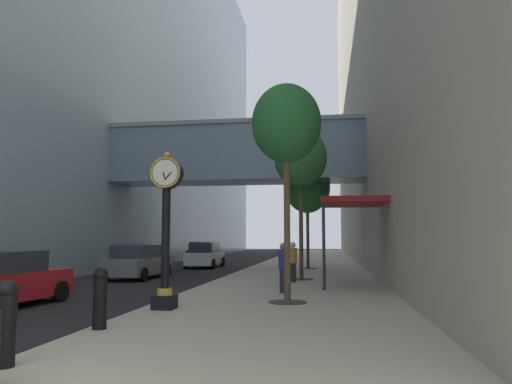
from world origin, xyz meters
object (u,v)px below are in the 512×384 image
(pedestrian_by_clock, at_px, (293,261))
(car_red_far, at_px, (0,280))
(street_clock, at_px, (166,222))
(street_tree_mid_near, at_px, (300,158))
(street_tree_near, at_px, (286,125))
(car_white_trailing, at_px, (205,255))
(bollard_nearest, at_px, (6,321))
(bollard_second, at_px, (100,297))
(car_grey_near, at_px, (138,262))
(car_black_mid, at_px, (204,253))
(street_tree_mid_far, at_px, (307,187))
(pedestrian_walking, at_px, (283,266))

(pedestrian_by_clock, distance_m, car_red_far, 10.80)
(street_clock, bearing_deg, street_tree_mid_near, 72.03)
(street_tree_near, xyz_separation_m, car_white_trailing, (-6.91, 17.38, -4.45))
(bollard_nearest, distance_m, street_tree_near, 9.25)
(street_clock, bearing_deg, car_red_far, 175.82)
(bollard_second, bearing_deg, car_grey_near, 109.26)
(bollard_nearest, relative_size, street_tree_mid_near, 0.18)
(street_tree_mid_near, bearing_deg, bollard_second, -105.73)
(street_tree_mid_near, bearing_deg, pedestrian_by_clock, -101.03)
(street_tree_near, relative_size, car_black_mid, 1.37)
(street_tree_mid_far, bearing_deg, car_black_mid, 137.23)
(street_tree_mid_far, xyz_separation_m, car_red_far, (-7.96, -16.62, -4.26))
(bollard_nearest, xyz_separation_m, pedestrian_walking, (3.09, 9.71, 0.24))
(street_clock, relative_size, car_grey_near, 0.90)
(street_clock, height_order, street_tree_mid_far, street_tree_mid_far)
(street_tree_near, bearing_deg, car_grey_near, 133.10)
(bollard_second, height_order, car_grey_near, car_grey_near)
(street_tree_near, bearing_deg, street_tree_mid_near, 90.00)
(street_tree_near, distance_m, car_grey_near, 12.47)
(car_grey_near, height_order, car_white_trailing, car_white_trailing)
(car_grey_near, distance_m, car_white_trailing, 8.94)
(street_tree_mid_near, bearing_deg, car_red_far, -131.53)
(bollard_nearest, bearing_deg, car_white_trailing, 98.04)
(car_grey_near, distance_m, car_red_far, 9.86)
(bollard_second, bearing_deg, pedestrian_walking, 65.76)
(pedestrian_by_clock, distance_m, car_grey_near, 8.01)
(bollard_second, distance_m, pedestrian_walking, 7.53)
(street_clock, distance_m, pedestrian_walking, 5.08)
(pedestrian_by_clock, xyz_separation_m, car_grey_near, (-7.68, 2.27, -0.22))
(street_tree_mid_near, bearing_deg, bollard_nearest, -102.84)
(car_black_mid, distance_m, car_white_trailing, 5.97)
(bollard_nearest, xyz_separation_m, bollard_second, (0.00, 2.85, 0.00))
(street_tree_mid_far, relative_size, car_red_far, 1.44)
(bollard_nearest, xyz_separation_m, car_red_far, (-4.55, 5.99, -0.01))
(car_white_trailing, bearing_deg, street_clock, -78.52)
(bollard_second, bearing_deg, street_tree_near, 52.77)
(bollard_nearest, height_order, street_tree_mid_near, street_tree_mid_near)
(bollard_second, relative_size, street_tree_mid_near, 0.18)
(street_tree_near, xyz_separation_m, pedestrian_walking, (-0.33, 2.37, -4.23))
(car_red_far, bearing_deg, bollard_second, -34.63)
(street_tree_mid_far, height_order, car_white_trailing, street_tree_mid_far)
(street_tree_near, relative_size, street_tree_mid_far, 0.97)
(bollard_second, xyz_separation_m, car_grey_near, (-4.54, 13.00, 0.01))
(bollard_nearest, height_order, car_white_trailing, car_white_trailing)
(street_tree_mid_near, height_order, car_grey_near, street_tree_mid_near)
(bollard_second, bearing_deg, car_white_trailing, 99.07)
(street_tree_mid_near, distance_m, pedestrian_by_clock, 4.76)
(bollard_nearest, relative_size, car_grey_near, 0.27)
(street_tree_near, xyz_separation_m, street_tree_mid_far, (0.00, 15.27, -0.21))
(bollard_second, height_order, car_white_trailing, car_white_trailing)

